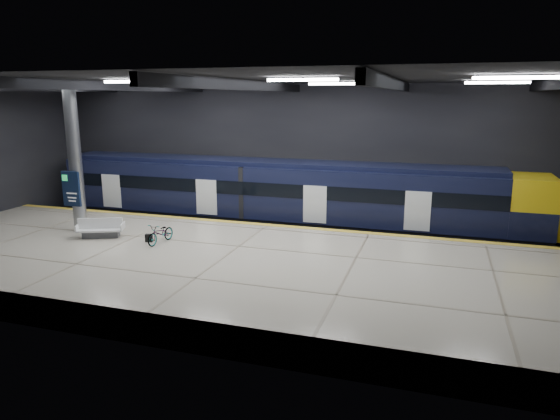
% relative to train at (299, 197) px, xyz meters
% --- Properties ---
extents(ground, '(30.00, 30.00, 0.00)m').
position_rel_train_xyz_m(ground, '(-0.85, -5.50, -2.06)').
color(ground, black).
rests_on(ground, ground).
extents(room_shell, '(30.10, 16.10, 8.05)m').
position_rel_train_xyz_m(room_shell, '(-0.85, -5.49, 3.66)').
color(room_shell, black).
rests_on(room_shell, ground).
extents(platform, '(30.00, 11.00, 1.10)m').
position_rel_train_xyz_m(platform, '(-0.85, -8.00, -1.51)').
color(platform, beige).
rests_on(platform, ground).
extents(safety_strip, '(30.00, 0.40, 0.01)m').
position_rel_train_xyz_m(safety_strip, '(-0.85, -2.75, -0.95)').
color(safety_strip, gold).
rests_on(safety_strip, platform).
extents(rails, '(30.00, 1.52, 0.16)m').
position_rel_train_xyz_m(rails, '(-0.85, 0.00, -1.98)').
color(rails, gray).
rests_on(rails, ground).
extents(train, '(29.40, 2.84, 3.79)m').
position_rel_train_xyz_m(train, '(0.00, 0.00, 0.00)').
color(train, black).
rests_on(train, ground).
extents(bench, '(2.18, 1.56, 0.89)m').
position_rel_train_xyz_m(bench, '(-7.27, -7.12, -0.65)').
color(bench, '#595B60').
rests_on(bench, platform).
extents(bicycle, '(0.78, 1.74, 0.89)m').
position_rel_train_xyz_m(bicycle, '(-4.23, -7.10, -0.52)').
color(bicycle, '#99999E').
rests_on(bicycle, platform).
extents(pannier_bag, '(0.33, 0.24, 0.35)m').
position_rel_train_xyz_m(pannier_bag, '(-4.83, -7.10, -0.78)').
color(pannier_bag, black).
rests_on(pannier_bag, platform).
extents(info_column, '(0.90, 0.78, 6.90)m').
position_rel_train_xyz_m(info_column, '(-8.85, -6.52, 2.40)').
color(info_column, '#9EA0A5').
rests_on(info_column, platform).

